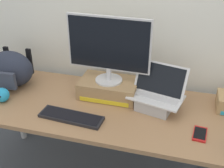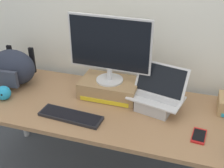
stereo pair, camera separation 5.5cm
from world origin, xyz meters
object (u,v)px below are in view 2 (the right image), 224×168
(open_laptop, at_px, (156,100))
(plush_toy, at_px, (4,93))
(messenger_backpack, at_px, (13,68))
(cell_phone, at_px, (199,136))
(toner_box_yellow, at_px, (110,88))
(external_keyboard, at_px, (71,116))
(desktop_monitor, at_px, (109,48))

(open_laptop, xyz_separation_m, plush_toy, (-1.03, -0.21, -0.02))
(messenger_backpack, bearing_deg, cell_phone, -12.68)
(cell_phone, bearing_deg, toner_box_yellow, 161.09)
(messenger_backpack, height_order, plush_toy, messenger_backpack)
(open_laptop, relative_size, cell_phone, 2.65)
(toner_box_yellow, xyz_separation_m, external_keyboard, (-0.15, -0.33, -0.05))
(toner_box_yellow, bearing_deg, external_keyboard, -114.57)
(toner_box_yellow, relative_size, plush_toy, 4.06)
(open_laptop, height_order, cell_phone, open_laptop)
(messenger_backpack, xyz_separation_m, cell_phone, (1.37, -0.23, -0.13))
(desktop_monitor, distance_m, external_keyboard, 0.51)
(desktop_monitor, relative_size, cell_phone, 3.92)
(toner_box_yellow, relative_size, cell_phone, 2.81)
(cell_phone, bearing_deg, messenger_backpack, 175.82)
(messenger_backpack, bearing_deg, external_keyboard, -28.57)
(open_laptop, bearing_deg, messenger_backpack, -167.51)
(toner_box_yellow, height_order, cell_phone, toner_box_yellow)
(cell_phone, bearing_deg, external_keyboard, -171.17)
(desktop_monitor, height_order, cell_phone, desktop_monitor)
(open_laptop, bearing_deg, toner_box_yellow, -178.17)
(toner_box_yellow, xyz_separation_m, messenger_backpack, (-0.74, -0.06, 0.08))
(open_laptop, bearing_deg, external_keyboard, -138.83)
(open_laptop, relative_size, messenger_backpack, 1.09)
(toner_box_yellow, distance_m, open_laptop, 0.35)
(messenger_backpack, xyz_separation_m, plush_toy, (0.05, -0.22, -0.09))
(plush_toy, bearing_deg, messenger_backpack, 103.89)
(external_keyboard, relative_size, messenger_backpack, 1.19)
(desktop_monitor, bearing_deg, cell_phone, -22.47)
(desktop_monitor, relative_size, plush_toy, 5.67)
(toner_box_yellow, relative_size, desktop_monitor, 0.72)
(plush_toy, bearing_deg, open_laptop, 11.29)
(desktop_monitor, xyz_separation_m, external_keyboard, (-0.15, -0.33, -0.35))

